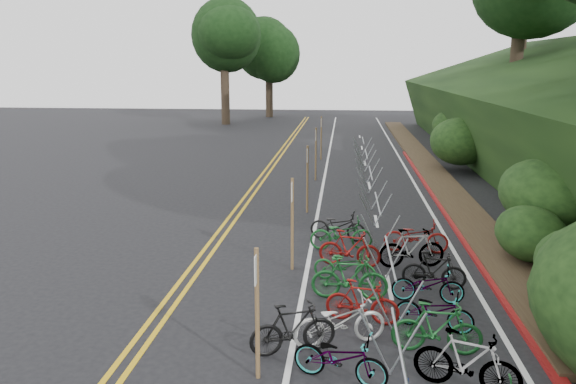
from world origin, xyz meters
The scene contains 10 objects.
ground centered at (0.00, 0.00, 0.00)m, with size 120.00×120.00×0.00m, color black.
road_markings centered at (0.63, 10.10, 0.00)m, with size 7.47×80.00×0.01m.
red_curb centered at (5.70, 12.00, 0.05)m, with size 0.25×28.00×0.10m, color maroon.
embankment centered at (12.96, 19.04, 2.57)m, with size 14.30×48.14×9.11m.
bike_rack_front centered at (2.81, -1.41, 0.89)m, with size 1.18×2.87×1.24m.
bike_racks_rest centered at (3.00, 13.00, 0.85)m, with size 1.14×23.00×1.17m.
signpost_near centered at (0.50, -0.38, 1.37)m, with size 0.08×0.40×2.39m.
signposts_rest centered at (0.60, 14.00, 1.43)m, with size 0.08×18.40×2.50m.
bike_front centered at (1.03, 0.54, 0.51)m, with size 1.69×0.48×1.02m, color black.
bike_valet centered at (2.92, 2.43, 0.48)m, with size 3.31×12.60×1.08m.
Camera 1 is at (1.91, -9.15, 5.35)m, focal length 35.00 mm.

